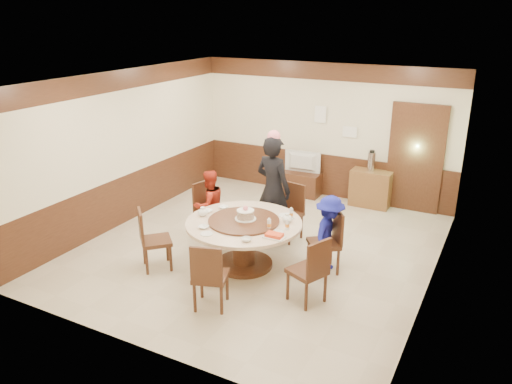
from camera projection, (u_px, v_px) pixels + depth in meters
The scene contains 31 objects.
room at pixel (260, 187), 8.06m from camera, with size 6.00×6.04×2.84m.
banquet_table at pixel (244, 235), 7.65m from camera, with size 1.78×1.78×0.78m.
chair_0 at pixel (325, 252), 7.59m from camera, with size 0.62×0.62×0.97m.
chair_1 at pixel (288, 222), 8.68m from camera, with size 0.52×0.53×0.97m.
chair_2 at pixel (210, 220), 8.78m from camera, with size 0.54×0.54×0.97m.
chair_3 at pixel (155, 250), 7.67m from camera, with size 0.62×0.62×0.97m.
chair_4 at pixel (211, 287), 6.64m from camera, with size 0.56×0.57×0.97m.
chair_5 at pixel (308, 281), 6.77m from camera, with size 0.59×0.58×0.97m.
person_standing at pixel (273, 189), 8.44m from camera, with size 0.68×0.44×1.85m, color black.
person_red at pixel (209, 205), 8.60m from camera, with size 0.60×0.47×1.23m, color #A22515.
person_blue at pixel (329, 234), 7.50m from camera, with size 0.78×0.45×1.20m, color navy.
birthday_cake at pixel (245, 214), 7.57m from camera, with size 0.33×0.33×0.22m.
teapot_left at pixel (203, 212), 7.77m from camera, with size 0.17×0.15×0.13m, color white.
teapot_right at pixel (287, 219), 7.53m from camera, with size 0.17×0.15×0.13m, color white.
bowl_0 at pixel (224, 207), 8.07m from camera, with size 0.15×0.15×0.04m, color white.
bowl_1 at pixel (246, 239), 6.93m from camera, with size 0.15×0.15×0.05m, color white.
bowl_2 at pixel (204, 227), 7.34m from camera, with size 0.15×0.15×0.04m, color white.
bowl_3 at pixel (279, 232), 7.15m from camera, with size 0.15×0.15×0.05m, color white.
bowl_4 at pixel (208, 211), 7.93m from camera, with size 0.15×0.15×0.04m, color white.
saucer_near at pixel (207, 234), 7.14m from camera, with size 0.18×0.18×0.01m, color white.
saucer_far at pixel (284, 215), 7.79m from camera, with size 0.18×0.18×0.01m, color white.
shrimp_platter at pixel (274, 236), 7.03m from camera, with size 0.30×0.20×0.06m.
bottle_0 at pixel (269, 224), 7.28m from camera, with size 0.06×0.06×0.16m, color silver.
bottle_1 at pixel (287, 225), 7.27m from camera, with size 0.06×0.06×0.16m, color silver.
bottle_2 at pixel (291, 214), 7.67m from camera, with size 0.06×0.06×0.16m, color silver.
tv_stand at pixel (301, 183), 10.79m from camera, with size 0.85×0.45×0.50m, color #432314.
television at pixel (301, 162), 10.63m from camera, with size 0.79×0.10×0.45m, color gray.
side_cabinet at pixel (371, 188), 10.11m from camera, with size 0.80×0.40×0.75m, color brown.
thermos at pixel (371, 162), 9.93m from camera, with size 0.15×0.15×0.38m, color silver.
notice_left at pixel (320, 114), 10.32m from camera, with size 0.25×0.00×0.35m, color white.
notice_right at pixel (350, 132), 10.14m from camera, with size 0.30×0.00×0.22m, color white.
Camera 1 is at (3.48, -6.74, 3.76)m, focal length 35.00 mm.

